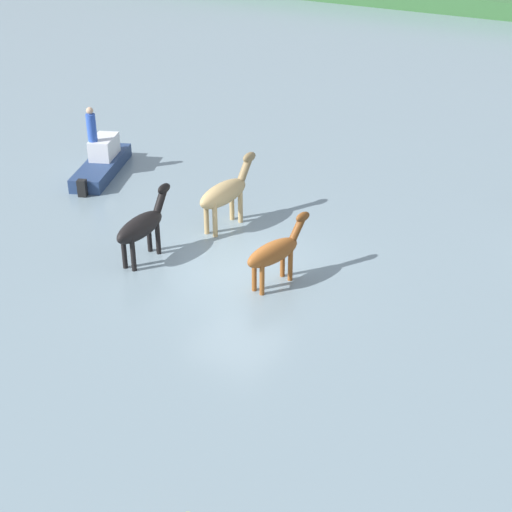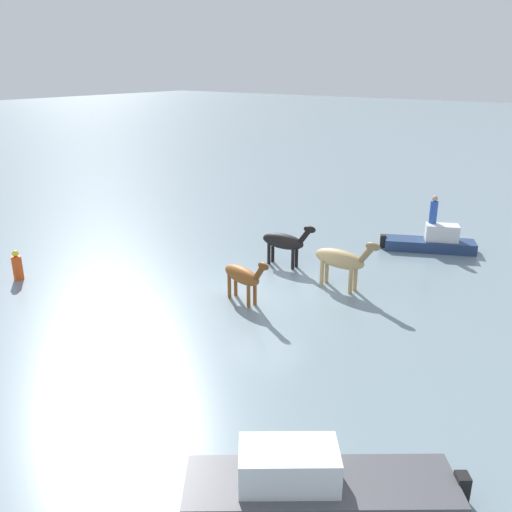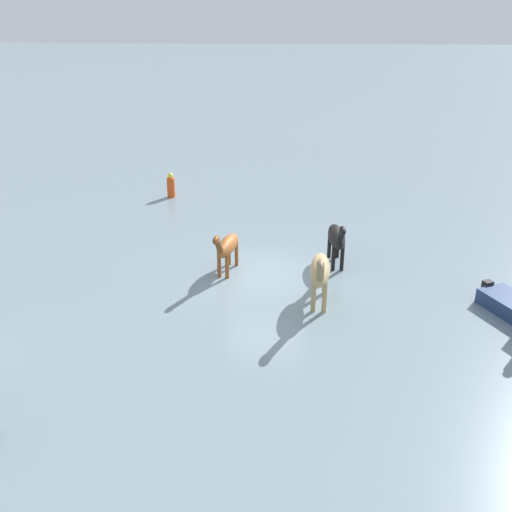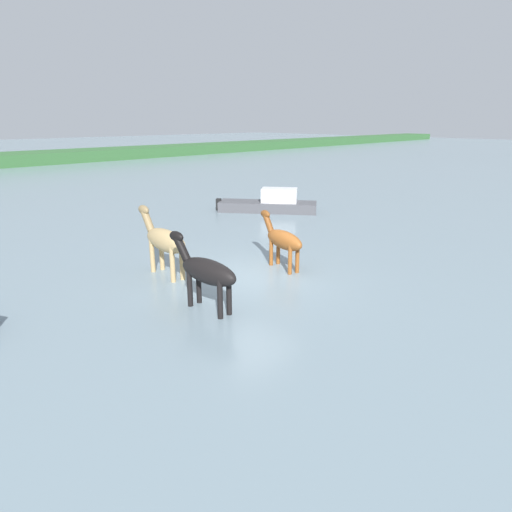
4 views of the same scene
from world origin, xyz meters
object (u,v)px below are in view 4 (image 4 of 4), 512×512
(horse_dark_mare, at_px, (206,271))
(boat_tender_starboard, at_px, (270,205))
(horse_dun_straggler, at_px, (164,240))
(horse_gray_outer, at_px, (283,240))

(horse_dark_mare, distance_m, boat_tender_starboard, 12.32)
(horse_dark_mare, relative_size, horse_dun_straggler, 0.92)
(horse_dark_mare, height_order, horse_dun_straggler, horse_dun_straggler)
(horse_dark_mare, height_order, boat_tender_starboard, horse_dark_mare)
(horse_gray_outer, xyz_separation_m, boat_tender_starboard, (6.24, 6.47, -0.62))
(horse_dun_straggler, relative_size, boat_tender_starboard, 0.53)
(horse_gray_outer, relative_size, boat_tender_starboard, 0.46)
(horse_gray_outer, bearing_deg, horse_dark_mare, 114.98)
(horse_dark_mare, bearing_deg, horse_dun_straggler, -17.29)
(horse_gray_outer, distance_m, horse_dun_straggler, 3.64)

